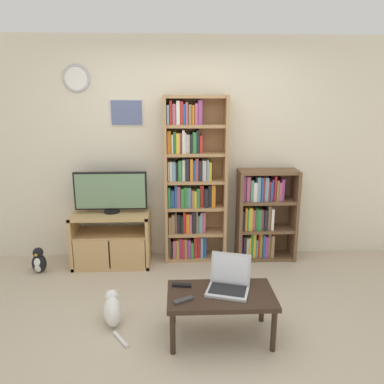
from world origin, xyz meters
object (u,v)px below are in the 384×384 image
Objects in this scene: remote_far_from_laptop at (182,285)px; penguin_figurine at (39,261)px; television at (111,192)px; coffee_table at (221,299)px; bookshelf_tall at (191,183)px; laptop at (229,281)px; remote_near_laptop at (183,300)px; cat at (113,310)px; tv_stand at (112,239)px; bookshelf_short at (262,215)px.

remote_far_from_laptop is 0.56× the size of penguin_figurine.
coffee_table is (1.11, -1.47, -0.52)m from television.
television reaches higher than remote_far_from_laptop.
television is 1.11m from penguin_figurine.
laptop is at bearing -80.54° from bookshelf_tall.
cat is (-0.61, 0.33, -0.27)m from remote_near_laptop.
remote_far_from_laptop is 0.67m from cat.
tv_stand is 1.07× the size of television.
penguin_figurine is at bearing 166.55° from laptop.
bookshelf_tall is at bearing 10.78° from penguin_figurine.
television is 1.83m from remote_near_laptop.
television is 5.10× the size of remote_near_laptop.
television is 1.87m from laptop.
television is at bearing -177.48° from bookshelf_short.
remote_near_laptop is (0.81, -1.54, 0.09)m from tv_stand.
television reaches higher than laptop.
tv_stand reaches higher than coffee_table.
bookshelf_tall is (0.94, 0.13, 0.63)m from tv_stand.
bookshelf_tall is 3.91× the size of cat.
bookshelf_tall reaches higher than coffee_table.
television is 0.96× the size of coffee_table.
bookshelf_short reaches higher than tv_stand.
laptop is 0.40m from remote_far_from_laptop.
remote_near_laptop is (-0.98, -1.66, -0.14)m from bookshelf_short.
bookshelf_tall is 0.94m from bookshelf_short.
coffee_table is at bearing -32.89° from penguin_figurine.
penguin_figurine is (-0.99, 1.02, 0.00)m from cat.
tv_stand is 2.19× the size of laptop.
remote_far_from_laptop is (-0.14, -1.43, -0.54)m from bookshelf_tall.
bookshelf_short is 3.71× the size of penguin_figurine.
tv_stand is at bearing -101.75° from television.
cat is at bearing -89.18° from remote_far_from_laptop.
tv_stand reaches higher than penguin_figurine.
laptop is at bearing -49.91° from television.
television is 1.91m from coffee_table.
cat is at bearing -171.44° from laptop.
remote_near_laptop is at bearing -137.29° from laptop.
cat is at bearing 33.65° from remote_near_laptop.
bookshelf_tall reaches higher than laptop.
remote_near_laptop is 0.33× the size of cat.
television reaches higher than penguin_figurine.
television is at bearing 147.04° from laptop.
tv_stand reaches higher than cat.
coffee_table is 1.74× the size of cat.
remote_near_laptop is (-0.38, -0.18, -0.06)m from laptop.
tv_stand is 1.81m from laptop.
cat is 1.68× the size of penguin_figurine.
tv_stand is 0.46× the size of bookshelf_tall.
bookshelf_short is 1.70m from coffee_table.
remote_far_from_laptop is (-0.39, 0.06, -0.06)m from laptop.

